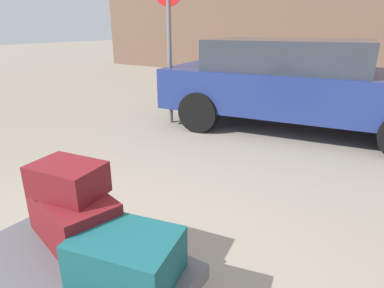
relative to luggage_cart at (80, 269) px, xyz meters
name	(u,v)px	position (x,y,z in m)	size (l,w,h in m)	color
luggage_cart	(80,269)	(0.00, 0.00, 0.00)	(1.32, 0.76, 0.34)	#4C4C51
duffel_bag_maroon_rear_right	(73,216)	(-0.18, 0.12, 0.23)	(0.66, 0.34, 0.32)	maroon
suitcase_teal_front_left	(127,256)	(0.34, 0.06, 0.20)	(0.54, 0.40, 0.25)	#144C51
duffel_bag_maroon_topmost_pile	(68,179)	(-0.18, 0.12, 0.49)	(0.41, 0.29, 0.19)	maroon
parked_car	(298,82)	(-0.08, 4.42, 0.49)	(4.51, 2.40, 1.42)	navy
no_parking_sign	(169,34)	(-1.99, 3.55, 1.22)	(0.49, 0.13, 2.40)	slate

